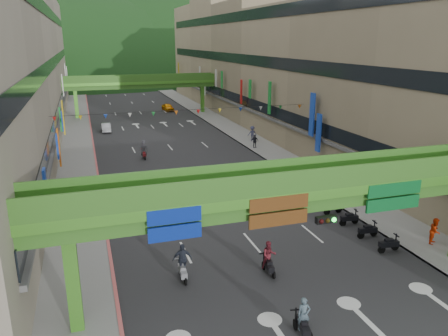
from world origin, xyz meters
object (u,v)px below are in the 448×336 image
object	(u,v)px
pedestrian_red	(435,233)
scooter_rider_mid	(269,257)
scooter_rider_near	(304,319)
car_yellow	(168,107)
overpass_near	(319,202)
car_silver	(106,128)

from	to	relation	value
pedestrian_red	scooter_rider_mid	bearing A→B (deg)	146.73
scooter_rider_near	car_yellow	bearing A→B (deg)	84.41
scooter_rider_mid	scooter_rider_near	bearing A→B (deg)	-97.33
pedestrian_red	car_yellow	bearing A→B (deg)	62.25
overpass_near	pedestrian_red	world-z (taller)	overpass_near
car_silver	car_yellow	bearing A→B (deg)	53.88
overpass_near	scooter_rider_mid	xyz separation A→B (m)	(-1.47, 2.60, -4.16)
car_yellow	scooter_rider_mid	bearing A→B (deg)	-101.04
overpass_near	car_silver	world-z (taller)	overpass_near
overpass_near	car_yellow	distance (m)	63.68
scooter_rider_mid	car_yellow	bearing A→B (deg)	84.56
car_yellow	pedestrian_red	world-z (taller)	pedestrian_red
car_silver	car_yellow	size ratio (longest dim) A/B	0.93
overpass_near	scooter_rider_near	bearing A→B (deg)	-126.64
scooter_rider_mid	pedestrian_red	distance (m)	11.75
pedestrian_red	overpass_near	bearing A→B (deg)	160.93
overpass_near	scooter_rider_mid	distance (m)	5.12
scooter_rider_mid	pedestrian_red	bearing A→B (deg)	0.09
scooter_rider_near	pedestrian_red	bearing A→B (deg)	24.03
car_yellow	car_silver	bearing A→B (deg)	-132.31
car_silver	scooter_rider_mid	bearing A→B (deg)	-81.13
overpass_near	car_yellow	world-z (taller)	overpass_near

